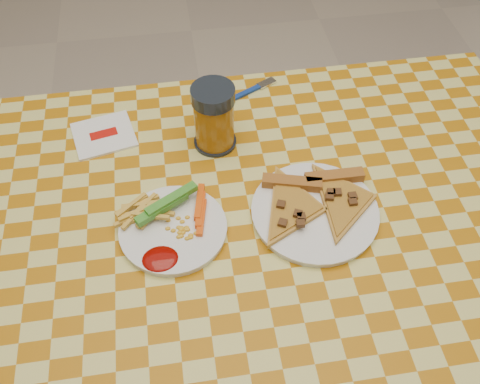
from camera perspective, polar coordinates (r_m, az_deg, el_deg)
name	(u,v)px	position (r m, az deg, el deg)	size (l,w,h in m)	color
ground	(248,373)	(1.68, 0.85, -18.76)	(8.00, 8.00, 0.00)	beige
table	(252,246)	(1.07, 1.27, -5.73)	(1.28, 0.88, 0.76)	silver
plate_left	(173,230)	(1.00, -7.12, -4.04)	(0.20, 0.20, 0.01)	white
plate_right	(315,213)	(1.02, 7.96, -2.20)	(0.24, 0.24, 0.01)	white
fries_veggies	(167,218)	(0.99, -7.77, -2.77)	(0.20, 0.18, 0.04)	gold
pizza_slices	(315,201)	(1.02, 8.05, -0.93)	(0.27, 0.25, 0.02)	gold
drink_glass	(214,118)	(1.10, -2.79, 7.92)	(0.09, 0.09, 0.15)	black
napkin	(104,135)	(1.19, -14.32, 5.93)	(0.15, 0.14, 0.01)	white
fork	(250,91)	(1.26, 1.04, 10.74)	(0.14, 0.08, 0.01)	navy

